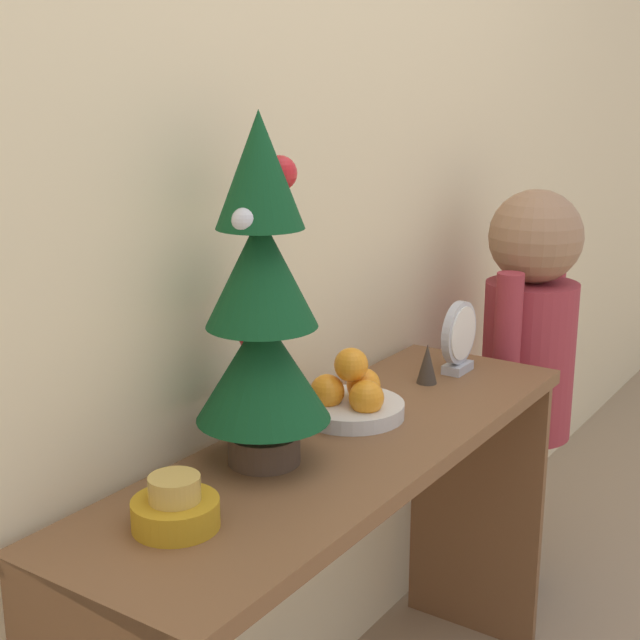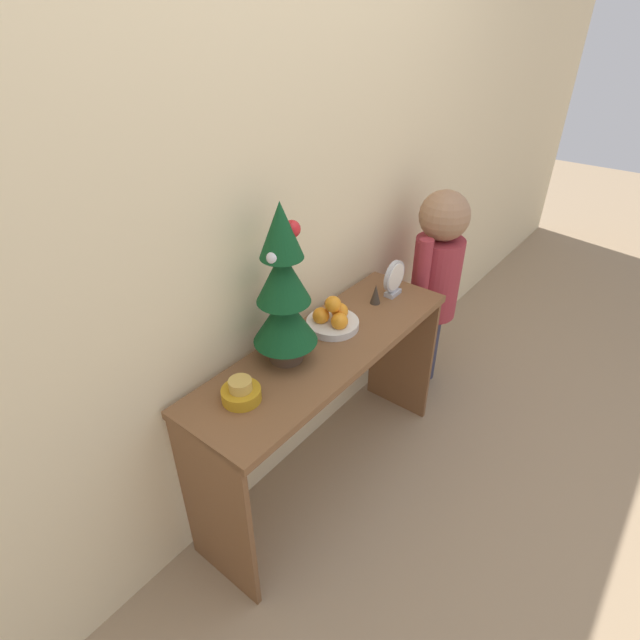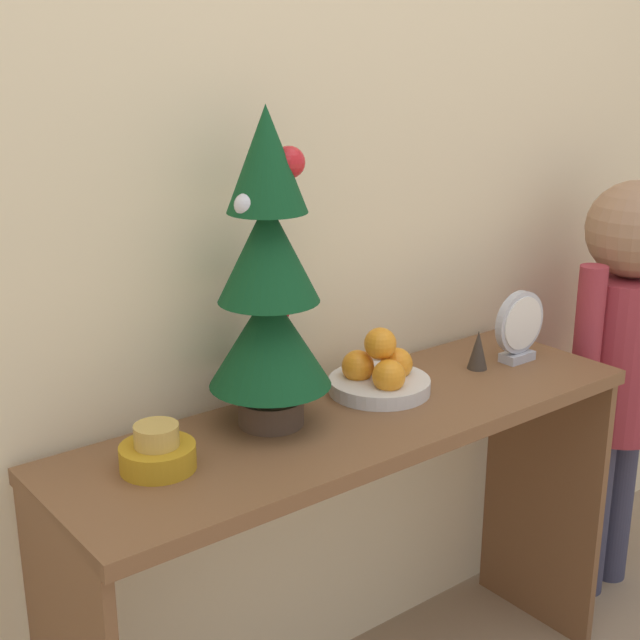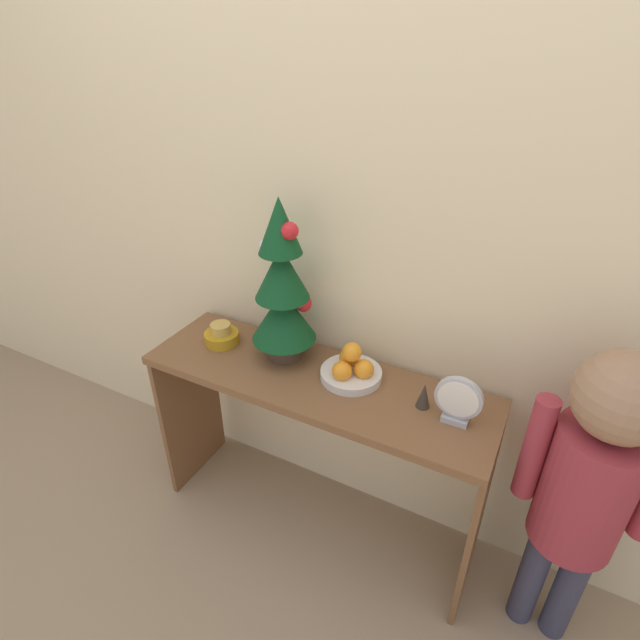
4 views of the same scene
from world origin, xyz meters
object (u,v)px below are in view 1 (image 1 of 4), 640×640
at_px(figurine, 427,364).
at_px(child_figure, 529,344).
at_px(singing_bowl, 175,508).
at_px(desk_clock, 459,338).
at_px(mini_tree, 262,304).
at_px(fruit_bowl, 351,397).

distance_m(figurine, child_figure, 0.49).
bearing_deg(singing_bowl, desk_clock, -1.75).
xyz_separation_m(mini_tree, singing_bowl, (-0.25, -0.03, -0.24)).
relative_size(figurine, child_figure, 0.08).
distance_m(desk_clock, figurine, 0.11).
relative_size(desk_clock, figurine, 1.86).
relative_size(fruit_bowl, singing_bowl, 1.62).
bearing_deg(figurine, desk_clock, -12.19).
distance_m(fruit_bowl, desk_clock, 0.37).
distance_m(mini_tree, figurine, 0.57).
bearing_deg(figurine, mini_tree, 175.81).
xyz_separation_m(mini_tree, child_figure, (1.00, -0.08, -0.30)).
height_order(fruit_bowl, child_figure, child_figure).
relative_size(singing_bowl, child_figure, 0.12).
height_order(figurine, child_figure, child_figure).
height_order(mini_tree, figurine, mini_tree).
distance_m(singing_bowl, desk_clock, 0.88).
relative_size(mini_tree, child_figure, 0.54).
height_order(singing_bowl, figurine, figurine).
bearing_deg(desk_clock, child_figure, -3.22).
bearing_deg(singing_bowl, child_figure, -2.19).
relative_size(mini_tree, singing_bowl, 4.56).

